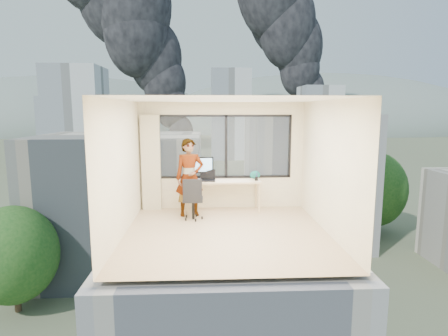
{
  "coord_description": "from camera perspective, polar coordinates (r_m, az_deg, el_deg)",
  "views": [
    {
      "loc": [
        -0.39,
        -6.96,
        2.4
      ],
      "look_at": [
        0.0,
        1.0,
        1.15
      ],
      "focal_mm": 29.47,
      "sensor_mm": 36.0,
      "label": 1
    }
  ],
  "objects": [
    {
      "name": "laptop",
      "position": [
        8.7,
        -2.56,
        -1.25
      ],
      "size": [
        0.37,
        0.39,
        0.23
      ],
      "primitive_type": null,
      "rotation": [
        0.0,
        0.0,
        -0.04
      ],
      "color": "black",
      "rests_on": "desk"
    },
    {
      "name": "pen_cup",
      "position": [
        8.77,
        5.04,
        -1.65
      ],
      "size": [
        0.1,
        0.1,
        0.09
      ],
      "primitive_type": "cylinder",
      "rotation": [
        0.0,
        0.0,
        -0.36
      ],
      "color": "black",
      "rests_on": "desk"
    },
    {
      "name": "far_tower_b",
      "position": [
        127.25,
        0.99,
        8.28
      ],
      "size": [
        13.0,
        13.0,
        30.0
      ],
      "primitive_type": "cube",
      "color": "silver",
      "rests_on": "exterior_ground"
    },
    {
      "name": "wall_left",
      "position": [
        7.23,
        -15.64,
        -0.17
      ],
      "size": [
        0.01,
        4.0,
        2.6
      ],
      "primitive_type": "cube",
      "color": "#F9EFC0",
      "rests_on": "ground"
    },
    {
      "name": "desk",
      "position": [
        8.86,
        -0.21,
        -4.29
      ],
      "size": [
        1.8,
        0.6,
        0.75
      ],
      "primitive_type": "cube",
      "color": "beige",
      "rests_on": "floor"
    },
    {
      "name": "person",
      "position": [
        8.42,
        -5.35,
        -1.47
      ],
      "size": [
        0.72,
        0.55,
        1.78
      ],
      "primitive_type": "imported",
      "rotation": [
        0.0,
        0.0,
        0.21
      ],
      "color": "#2D2D33",
      "rests_on": "floor"
    },
    {
      "name": "smoke_plume_b",
      "position": [
        187.05,
        15.06,
        16.17
      ],
      "size": [
        30.0,
        18.0,
        70.0
      ],
      "primitive_type": null,
      "color": "black",
      "rests_on": "exterior_ground"
    },
    {
      "name": "far_tower_c",
      "position": [
        153.85,
        14.48,
        7.36
      ],
      "size": [
        15.0,
        15.0,
        26.0
      ],
      "primitive_type": "cube",
      "color": "silver",
      "rests_on": "exterior_ground"
    },
    {
      "name": "chair",
      "position": [
        8.18,
        -4.83,
        -4.69
      ],
      "size": [
        0.5,
        0.5,
        0.96
      ],
      "primitive_type": null,
      "rotation": [
        0.0,
        0.0,
        -0.01
      ],
      "color": "black",
      "rests_on": "floor"
    },
    {
      "name": "tree_b",
      "position": [
        28.0,
        6.76,
        -16.31
      ],
      "size": [
        7.6,
        7.6,
        9.0
      ],
      "primitive_type": null,
      "color": "#1A4A18",
      "rests_on": "exterior_ground"
    },
    {
      "name": "curtain",
      "position": [
        9.03,
        -11.25,
        0.78
      ],
      "size": [
        0.45,
        0.14,
        2.3
      ],
      "primitive_type": "cube",
      "color": "#EEE8BA",
      "rests_on": "floor"
    },
    {
      "name": "near_bldg_b",
      "position": [
        47.39,
        12.41,
        -1.51
      ],
      "size": [
        14.0,
        13.0,
        16.0
      ],
      "primitive_type": "cube",
      "color": "white",
      "rests_on": "exterior_ground"
    },
    {
      "name": "cellphone",
      "position": [
        8.64,
        -4.39,
        -2.08
      ],
      "size": [
        0.13,
        0.09,
        0.01
      ],
      "primitive_type": "cube",
      "rotation": [
        0.0,
        0.0,
        -0.37
      ],
      "color": "black",
      "rests_on": "desk"
    },
    {
      "name": "wall_front",
      "position": [
        5.1,
        1.65,
        -3.55
      ],
      "size": [
        4.0,
        0.01,
        2.6
      ],
      "primitive_type": "cube",
      "color": "#F9EFC0",
      "rests_on": "ground"
    },
    {
      "name": "tree_c",
      "position": [
        53.26,
        22.2,
        -4.12
      ],
      "size": [
        8.4,
        8.4,
        10.0
      ],
      "primitive_type": null,
      "color": "#1A4A18",
      "rests_on": "exterior_ground"
    },
    {
      "name": "far_tower_d",
      "position": [
        167.99,
        -23.74,
        6.32
      ],
      "size": [
        16.0,
        14.0,
        22.0
      ],
      "primitive_type": "cube",
      "color": "silver",
      "rests_on": "exterior_ground"
    },
    {
      "name": "ceiling",
      "position": [
        6.97,
        0.41,
        10.56
      ],
      "size": [
        4.0,
        4.0,
        0.01
      ],
      "primitive_type": "cube",
      "color": "white",
      "rests_on": "ground"
    },
    {
      "name": "far_tower_a",
      "position": [
        107.7,
        -21.72,
        7.01
      ],
      "size": [
        14.0,
        14.0,
        28.0
      ],
      "primitive_type": "cube",
      "color": "silver",
      "rests_on": "exterior_ground"
    },
    {
      "name": "window_wall",
      "position": [
        9.01,
        0.01,
        3.34
      ],
      "size": [
        3.3,
        0.16,
        1.55
      ],
      "primitive_type": null,
      "color": "black",
      "rests_on": "ground"
    },
    {
      "name": "smoke_plume_a",
      "position": [
        161.46,
        -6.62,
        21.95
      ],
      "size": [
        40.0,
        24.0,
        90.0
      ],
      "primitive_type": null,
      "color": "black",
      "rests_on": "exterior_ground"
    },
    {
      "name": "hill_b",
      "position": [
        342.42,
        14.33,
        5.89
      ],
      "size": [
        300.0,
        220.0,
        96.0
      ],
      "primitive_type": "ellipsoid",
      "color": "slate",
      "rests_on": "exterior_ground"
    },
    {
      "name": "floor",
      "position": [
        7.37,
        0.39,
        -10.08
      ],
      "size": [
        4.0,
        4.0,
        0.01
      ],
      "primitive_type": "cube",
      "color": "tan",
      "rests_on": "ground"
    },
    {
      "name": "wall_right",
      "position": [
        7.44,
        15.96,
        0.07
      ],
      "size": [
        0.01,
        4.0,
        2.6
      ],
      "primitive_type": "cube",
      "color": "#F9EFC0",
      "rests_on": "ground"
    },
    {
      "name": "near_bldg_a",
      "position": [
        39.1,
        -15.51,
        -5.33
      ],
      "size": [
        16.0,
        12.0,
        14.0
      ],
      "primitive_type": "cube",
      "color": "#EEDFC7",
      "rests_on": "exterior_ground"
    },
    {
      "name": "game_console",
      "position": [
        9.0,
        -2.7,
        -1.43
      ],
      "size": [
        0.33,
        0.3,
        0.07
      ],
      "primitive_type": "cube",
      "rotation": [
        0.0,
        0.0,
        0.24
      ],
      "color": "white",
      "rests_on": "desk"
    },
    {
      "name": "handbag",
      "position": [
        9.01,
        4.83,
        -1.05
      ],
      "size": [
        0.28,
        0.2,
        0.19
      ],
      "primitive_type": "ellipsoid",
      "rotation": [
        0.0,
        0.0,
        0.3
      ],
      "color": "#0C4D48",
      "rests_on": "desk"
    },
    {
      "name": "exterior_ground",
      "position": [
        128.02,
        -2.61,
        1.54
      ],
      "size": [
        400.0,
        400.0,
        0.04
      ],
      "primitive_type": "cube",
      "color": "#515B3D",
      "rests_on": "ground"
    },
    {
      "name": "monitor",
      "position": [
        8.82,
        -3.5,
        -0.03
      ],
      "size": [
        0.57,
        0.14,
        0.56
      ],
      "primitive_type": null,
      "rotation": [
        0.0,
        0.0,
        0.03
      ],
      "color": "black",
      "rests_on": "desk"
    },
    {
      "name": "tree_a",
      "position": [
        35.16,
        -29.76,
        -12.97
      ],
      "size": [
        7.0,
        7.0,
        8.0
      ],
      "primitive_type": null,
      "color": "#1A4A18",
      "rests_on": "exterior_ground"
    },
    {
      "name": "hill_a",
      "position": [
        348.54,
        -22.98,
        5.51
      ],
      "size": [
        288.0,
        216.0,
        90.0
      ],
      "primitive_type": "ellipsoid",
      "color": "slate",
      "rests_on": "exterior_ground"
    }
  ]
}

